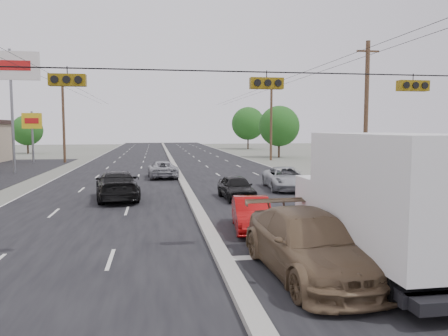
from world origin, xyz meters
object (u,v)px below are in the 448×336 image
at_px(tree_right_mid, 279,126).
at_px(tree_left_far, 27,130).
at_px(utility_pole_left_c, 63,119).
at_px(queue_car_d, 420,204).
at_px(tree_right_far, 248,124).
at_px(queue_car_c, 286,178).
at_px(oncoming_far, 163,170).
at_px(queue_car_b, 337,198).
at_px(utility_pole_right_b, 366,113).
at_px(oncoming_near, 117,185).
at_px(tan_sedan, 309,245).
at_px(red_sedan, 252,214).
at_px(queue_car_a, 236,188).
at_px(pole_sign_billboard, 10,73).
at_px(utility_pole_right_c, 271,120).
at_px(box_truck, 384,202).
at_px(pole_sign_far, 32,125).

bearing_deg(tree_right_mid, tree_left_far, 157.93).
relative_size(utility_pole_left_c, queue_car_d, 2.14).
height_order(tree_right_far, queue_car_c, tree_right_far).
bearing_deg(oncoming_far, queue_car_b, 113.27).
distance_m(tree_left_far, oncoming_far, 43.06).
height_order(utility_pole_right_b, tree_left_far, utility_pole_right_b).
bearing_deg(oncoming_near, tan_sedan, 106.92).
bearing_deg(utility_pole_left_c, tree_right_far, 46.47).
bearing_deg(red_sedan, tree_right_far, 84.32).
bearing_deg(utility_pole_left_c, tree_left_far, 115.41).
xyz_separation_m(tree_left_far, oncoming_near, (17.85, -48.32, -2.89)).
relative_size(tan_sedan, queue_car_a, 1.49).
relative_size(utility_pole_right_b, queue_car_b, 2.38).
bearing_deg(queue_car_a, tan_sedan, -95.70).
bearing_deg(tree_right_mid, queue_car_c, -105.36).
xyz_separation_m(tree_left_far, queue_car_a, (24.54, -49.35, -3.04)).
height_order(pole_sign_billboard, tan_sedan, pole_sign_billboard).
bearing_deg(tree_left_far, utility_pole_left_c, -64.59).
height_order(utility_pole_right_b, queue_car_b, utility_pole_right_b).
distance_m(tan_sedan, oncoming_near, 15.32).
distance_m(red_sedan, queue_car_b, 5.68).
xyz_separation_m(utility_pole_right_c, queue_car_c, (-5.97, -25.86, -4.38)).
height_order(pole_sign_billboard, tree_right_mid, pole_sign_billboard).
bearing_deg(oncoming_far, utility_pole_left_c, -60.91).
bearing_deg(oncoming_near, tree_right_far, -116.39).
relative_size(tan_sedan, queue_car_c, 1.13).
height_order(utility_pole_right_b, utility_pole_right_c, same).
bearing_deg(oncoming_far, tree_right_mid, -128.87).
height_order(pole_sign_billboard, box_truck, pole_sign_billboard).
xyz_separation_m(utility_pole_right_b, box_truck, (-8.20, -17.32, -3.11)).
bearing_deg(tan_sedan, queue_car_c, 71.61).
height_order(tree_left_far, queue_car_b, tree_left_far).
relative_size(pole_sign_billboard, box_truck, 1.43).
xyz_separation_m(tree_right_mid, queue_car_c, (-8.47, -30.86, -3.60)).
bearing_deg(red_sedan, queue_car_c, 72.88).
bearing_deg(tan_sedan, pole_sign_far, 109.77).
xyz_separation_m(utility_pole_right_c, tree_left_far, (-34.50, 20.00, -1.39)).
height_order(box_truck, queue_car_d, box_truck).
relative_size(tan_sedan, oncoming_near, 1.05).
bearing_deg(oncoming_near, oncoming_far, -111.85).
xyz_separation_m(utility_pole_right_c, tree_right_far, (3.50, 30.00, -0.15)).
bearing_deg(tan_sedan, oncoming_far, 94.74).
distance_m(utility_pole_right_b, tree_right_mid, 30.11).
bearing_deg(pole_sign_billboard, tan_sedan, -61.22).
distance_m(tan_sedan, queue_car_c, 17.01).
bearing_deg(queue_car_a, utility_pole_left_c, 113.23).
bearing_deg(tan_sedan, oncoming_near, 110.80).
relative_size(tan_sedan, queue_car_d, 1.27).
height_order(tree_right_far, queue_car_d, tree_right_far).
bearing_deg(utility_pole_right_c, red_sedan, -106.26).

